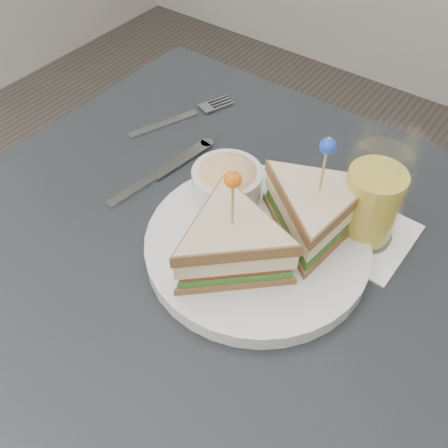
% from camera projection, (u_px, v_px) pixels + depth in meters
% --- Properties ---
extents(ground_plane, '(3.50, 3.50, 0.00)m').
position_uv_depth(ground_plane, '(218.00, 443.00, 1.23)').
color(ground_plane, '#3F3833').
extents(table, '(0.80, 0.80, 0.75)m').
position_uv_depth(table, '(214.00, 283.00, 0.73)').
color(table, black).
rests_on(table, ground).
extents(plate_meal, '(0.36, 0.36, 0.18)m').
position_uv_depth(plate_meal, '(265.00, 226.00, 0.64)').
color(plate_meal, silver).
rests_on(plate_meal, table).
extents(cutlery_fork, '(0.09, 0.20, 0.01)m').
position_uv_depth(cutlery_fork, '(187.00, 115.00, 0.88)').
color(cutlery_fork, '#B6BDC2').
rests_on(cutlery_fork, table).
extents(cutlery_knife, '(0.05, 0.21, 0.01)m').
position_uv_depth(cutlery_knife, '(158.00, 174.00, 0.77)').
color(cutlery_knife, silver).
rests_on(cutlery_knife, table).
extents(drink_set, '(0.13, 0.13, 0.17)m').
position_uv_depth(drink_set, '(373.00, 196.00, 0.64)').
color(drink_set, white).
rests_on(drink_set, table).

